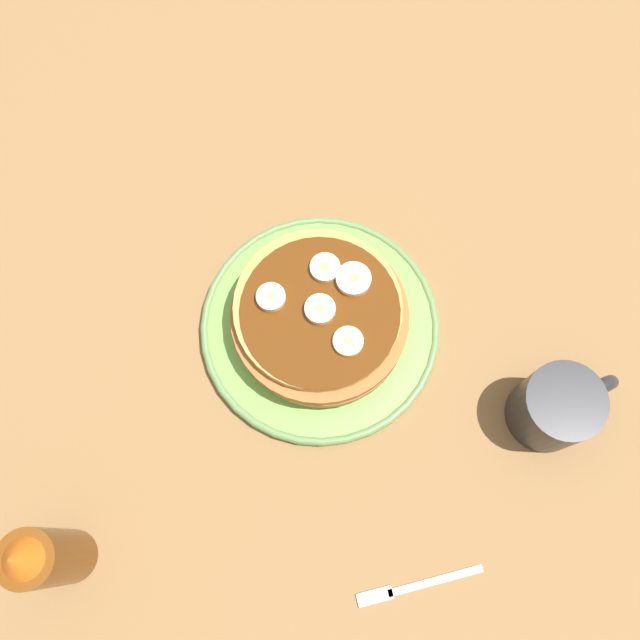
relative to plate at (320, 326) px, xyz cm
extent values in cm
cube|color=olive|center=(0.00, 0.00, -2.27)|extent=(140.00, 140.00, 3.00)
cylinder|color=#72B74C|center=(0.00, 0.00, -0.17)|extent=(25.54, 25.54, 1.20)
torus|color=#658B50|center=(0.00, 0.00, 0.25)|extent=(25.62, 25.62, 0.84)
cylinder|color=tan|center=(0.13, 0.03, 1.01)|extent=(17.33, 17.33, 1.16)
cylinder|color=#C07447|center=(0.23, -0.51, 2.17)|extent=(17.47, 17.47, 1.16)
cylinder|color=#A96634|center=(0.33, 0.06, 3.33)|extent=(18.36, 18.36, 1.16)
cylinder|color=tan|center=(0.09, 0.55, 4.50)|extent=(17.20, 17.20, 1.16)
cylinder|color=#592B0A|center=(0.00, 0.00, 5.16)|extent=(16.22, 16.22, 0.16)
cylinder|color=#F8F0C1|center=(-0.01, -0.32, 5.55)|extent=(3.12, 3.12, 0.95)
cylinder|color=tan|center=(-0.01, -0.32, 6.06)|extent=(0.87, 0.87, 0.08)
cylinder|color=beige|center=(-4.01, 3.14, 5.55)|extent=(2.97, 2.97, 0.93)
cylinder|color=tan|center=(-4.01, 3.14, 6.05)|extent=(0.83, 0.83, 0.08)
cylinder|color=#F7E7C4|center=(4.40, 1.62, 5.52)|extent=(3.60, 3.60, 0.89)
cylinder|color=tan|center=(4.40, 1.62, 6.01)|extent=(1.01, 1.01, 0.08)
cylinder|color=#EFF2BF|center=(2.27, 3.93, 5.47)|extent=(3.13, 3.13, 0.78)
cylinder|color=tan|center=(2.27, 3.93, 5.90)|extent=(0.88, 0.88, 0.08)
cylinder|color=#FDF4B2|center=(1.22, -4.13, 5.43)|extent=(3.05, 3.05, 0.71)
cylinder|color=tan|center=(1.22, -4.13, 5.83)|extent=(0.85, 0.85, 0.08)
cylinder|color=#262628|center=(17.44, -17.94, 3.15)|extent=(7.82, 7.82, 7.85)
cylinder|color=black|center=(17.44, -17.94, 6.29)|extent=(6.65, 6.65, 0.47)
torus|color=#262628|center=(21.55, -17.94, 3.15)|extent=(5.80, 1.41, 5.80)
cube|color=silver|center=(0.46, -27.96, -0.52)|extent=(9.49, 2.25, 0.50)
cube|color=silver|center=(-5.96, -26.89, -0.52)|extent=(3.66, 1.82, 0.50)
cylinder|color=brown|center=(-31.63, -11.77, 4.96)|extent=(5.13, 5.13, 11.48)
cone|color=orange|center=(-31.63, -11.77, 12.24)|extent=(3.59, 3.59, 3.08)
camera|label=1|loc=(-8.81, -20.24, 69.82)|focal=38.28mm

